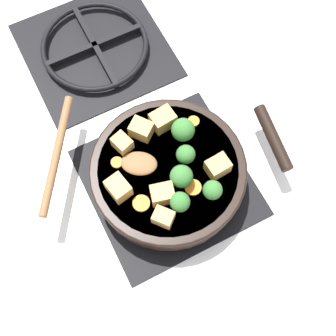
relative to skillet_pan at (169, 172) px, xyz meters
The scene contains 21 objects.
ground_plane 0.06m from the skillet_pan, behind, with size 2.40×2.40×0.00m, color white.
front_burner_grate 0.04m from the skillet_pan, behind, with size 0.31×0.31×0.03m.
rear_burner_grate 0.36m from the skillet_pan, 90.32° to the left, with size 0.31×0.31×0.03m.
skillet_pan is the anchor object (origin of this frame).
wooden_spoon 0.15m from the skillet_pan, 146.56° to the left, with size 0.25×0.23×0.02m.
tofu_cube_center_large 0.10m from the skillet_pan, 30.03° to the right, with size 0.04×0.03×0.03m, color tan.
tofu_cube_near_handle 0.10m from the skillet_pan, 70.25° to the left, with size 0.04×0.03×0.03m, color tan.
tofu_cube_east_chunk 0.11m from the skillet_pan, behind, with size 0.04×0.03×0.03m, color tan.
tofu_cube_west_chunk 0.11m from the skillet_pan, 122.98° to the right, with size 0.04×0.03×0.03m, color tan.
tofu_cube_back_piece 0.07m from the skillet_pan, 128.74° to the right, with size 0.04×0.03×0.03m, color tan.
tofu_cube_front_piece 0.10m from the skillet_pan, 99.03° to the left, with size 0.04×0.03×0.03m, color tan.
tofu_cube_mid_small 0.10m from the skillet_pan, 126.47° to the left, with size 0.04×0.03×0.03m, color tan.
broccoli_floret_near_spoon 0.09m from the skillet_pan, 40.86° to the left, with size 0.04×0.04×0.05m.
broccoli_floret_center_top 0.06m from the skillet_pan, 79.02° to the right, with size 0.04×0.04×0.05m.
broccoli_floret_east_rim 0.09m from the skillet_pan, 103.02° to the right, with size 0.04×0.04×0.04m.
broccoli_floret_west_rim 0.11m from the skillet_pan, 61.67° to the right, with size 0.04×0.04×0.04m.
broccoli_floret_north_edge 0.06m from the skillet_pan, ahead, with size 0.04×0.04×0.04m.
carrot_slice_orange_thin 0.09m from the skillet_pan, 152.67° to the right, with size 0.03×0.03×0.01m, color orange.
carrot_slice_near_center 0.06m from the skillet_pan, 69.65° to the right, with size 0.03×0.03×0.01m, color orange.
carrot_slice_edge_slice 0.10m from the skillet_pan, 147.32° to the left, with size 0.02×0.02×0.01m, color orange.
carrot_slice_under_broccoli 0.11m from the skillet_pan, 36.47° to the left, with size 0.02×0.02×0.01m, color orange.
Camera 1 is at (-0.15, -0.29, 0.89)m, focal length 50.00 mm.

